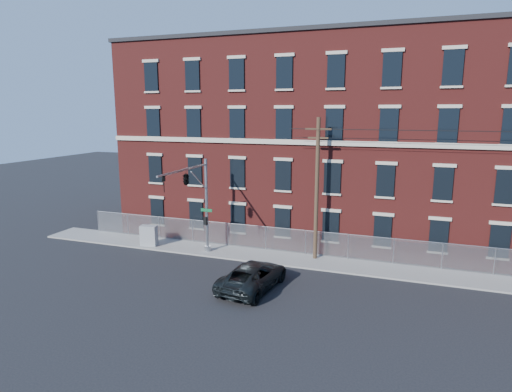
{
  "coord_description": "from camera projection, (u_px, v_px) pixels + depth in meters",
  "views": [
    {
      "loc": [
        7.87,
        -23.69,
        10.5
      ],
      "look_at": [
        -1.93,
        4.0,
        4.72
      ],
      "focal_mm": 30.24,
      "sensor_mm": 36.0,
      "label": 1
    }
  ],
  "objects": [
    {
      "name": "utility_cabinet",
      "position": [
        149.0,
        236.0,
        33.8
      ],
      "size": [
        1.36,
        0.81,
        1.6
      ],
      "primitive_type": "cube",
      "rotation": [
        0.0,
        0.0,
        0.14
      ],
      "color": "#929598",
      "rests_on": "sidewalk"
    },
    {
      "name": "traffic_signal_mast",
      "position": [
        191.0,
        187.0,
        29.46
      ],
      "size": [
        0.9,
        6.75,
        7.0
      ],
      "color": "#9EA0A5",
      "rests_on": "ground"
    },
    {
      "name": "chain_link_fence",
      "position": [
        468.0,
        258.0,
        28.21
      ],
      "size": [
        59.06,
        0.06,
        1.85
      ],
      "color": "#A5A8AD",
      "rests_on": "ground"
    },
    {
      "name": "pickup_truck",
      "position": [
        253.0,
        276.0,
        25.87
      ],
      "size": [
        3.28,
        5.92,
        1.57
      ],
      "primitive_type": "imported",
      "rotation": [
        0.0,
        0.0,
        3.02
      ],
      "color": "black",
      "rests_on": "ground"
    },
    {
      "name": "ground",
      "position": [
        264.0,
        285.0,
        26.52
      ],
      "size": [
        140.0,
        140.0,
        0.0
      ],
      "primitive_type": "plane",
      "color": "black",
      "rests_on": "ground"
    },
    {
      "name": "utility_pole_near",
      "position": [
        317.0,
        187.0,
        30.01
      ],
      "size": [
        1.8,
        0.28,
        10.0
      ],
      "color": "#423121",
      "rests_on": "ground"
    },
    {
      "name": "mill_building",
      "position": [
        465.0,
        142.0,
        33.9
      ],
      "size": [
        55.3,
        14.32,
        16.3
      ],
      "color": "maroon",
      "rests_on": "ground"
    },
    {
      "name": "sidewalk",
      "position": [
        469.0,
        280.0,
        27.2
      ],
      "size": [
        65.0,
        3.0,
        0.12
      ],
      "primitive_type": "cube",
      "color": "gray",
      "rests_on": "ground"
    }
  ]
}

